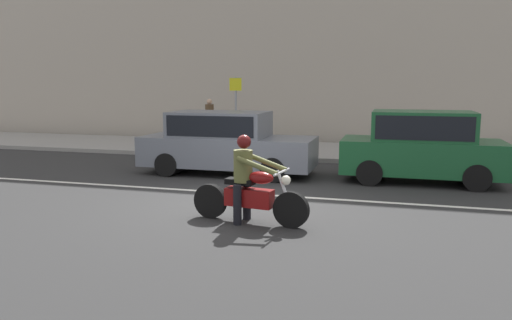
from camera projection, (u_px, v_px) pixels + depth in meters
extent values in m
plane|color=#282828|center=(237.00, 203.00, 10.26)|extent=(80.00, 80.00, 0.00)
cube|color=gray|center=(305.00, 151.00, 17.85)|extent=(40.00, 4.40, 0.14)
cube|color=#A89E8E|center=(322.00, 3.00, 20.21)|extent=(40.00, 1.40, 11.55)
cube|color=silver|center=(212.00, 191.00, 11.36)|extent=(18.00, 0.14, 0.01)
cylinder|color=black|center=(291.00, 210.00, 8.46)|extent=(0.65, 0.21, 0.64)
cylinder|color=black|center=(210.00, 201.00, 9.09)|extent=(0.65, 0.21, 0.64)
cylinder|color=silver|center=(285.00, 191.00, 8.46)|extent=(0.34, 0.10, 0.72)
cube|color=maroon|center=(249.00, 198.00, 8.76)|extent=(0.90, 0.40, 0.32)
ellipsoid|color=maroon|center=(261.00, 178.00, 8.61)|extent=(0.51, 0.30, 0.22)
cube|color=black|center=(240.00, 181.00, 8.78)|extent=(0.55, 0.31, 0.10)
cylinder|color=silver|center=(282.00, 172.00, 8.43)|extent=(0.14, 0.70, 0.04)
sphere|color=silver|center=(286.00, 180.00, 8.42)|extent=(0.17, 0.17, 0.17)
cylinder|color=silver|center=(238.00, 201.00, 9.04)|extent=(0.70, 0.17, 0.07)
cylinder|color=black|center=(237.00, 205.00, 8.65)|extent=(0.17, 0.17, 0.72)
cylinder|color=black|center=(247.00, 200.00, 9.01)|extent=(0.17, 0.17, 0.72)
cylinder|color=brown|center=(243.00, 166.00, 8.72)|extent=(0.38, 0.38, 0.57)
cylinder|color=brown|center=(257.00, 166.00, 8.36)|extent=(0.77, 0.19, 0.31)
cylinder|color=brown|center=(267.00, 162.00, 8.76)|extent=(0.77, 0.19, 0.31)
sphere|color=tan|center=(244.00, 143.00, 8.65)|extent=(0.20, 0.20, 0.20)
sphere|color=#510F0F|center=(244.00, 142.00, 8.64)|extent=(0.25, 0.25, 0.25)
cube|color=slate|center=(228.00, 151.00, 13.51)|extent=(4.74, 1.76, 0.80)
cube|color=slate|center=(220.00, 124.00, 13.46)|extent=(2.61, 1.62, 0.68)
cube|color=black|center=(220.00, 124.00, 13.46)|extent=(2.40, 1.65, 0.54)
cylinder|color=black|center=(280.00, 165.00, 13.16)|extent=(0.64, 1.82, 0.64)
cylinder|color=black|center=(179.00, 160.00, 13.95)|extent=(0.64, 1.82, 0.64)
cube|color=#164C28|center=(421.00, 156.00, 12.35)|extent=(3.92, 1.70, 0.84)
cube|color=#164C28|center=(422.00, 126.00, 12.23)|extent=(2.43, 1.56, 0.72)
cube|color=black|center=(422.00, 126.00, 12.23)|extent=(2.23, 1.59, 0.58)
cylinder|color=black|center=(472.00, 172.00, 12.08)|extent=(0.64, 1.76, 0.64)
cylinder|color=black|center=(371.00, 168.00, 12.73)|extent=(0.64, 1.76, 0.64)
cylinder|color=gray|center=(236.00, 114.00, 17.43)|extent=(0.08, 0.08, 2.57)
cube|color=yellow|center=(235.00, 84.00, 17.24)|extent=(0.44, 0.03, 0.44)
cylinder|color=black|center=(207.00, 131.00, 19.58)|extent=(0.14, 0.14, 0.92)
cylinder|color=black|center=(212.00, 131.00, 19.53)|extent=(0.14, 0.14, 0.92)
cylinder|color=#4C3823|center=(210.00, 112.00, 19.44)|extent=(0.34, 0.34, 0.61)
sphere|color=tan|center=(209.00, 102.00, 19.38)|extent=(0.21, 0.21, 0.21)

